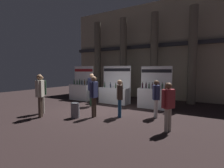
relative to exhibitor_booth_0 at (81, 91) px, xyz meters
name	(u,v)px	position (x,y,z in m)	size (l,w,h in m)	color
ground_plane	(103,110)	(3.10, -1.87, -0.61)	(24.00, 24.00, 0.00)	black
hall_colonnade	(142,53)	(3.10, 3.15, 2.66)	(11.86, 1.34, 6.74)	tan
exhibitor_booth_0	(81,91)	(0.00, 0.00, 0.00)	(1.64, 0.66, 2.28)	white
exhibitor_booth_1	(114,94)	(2.58, 0.10, -0.04)	(1.92, 0.66, 2.27)	white
exhibitor_booth_2	(154,97)	(5.08, 0.03, -0.01)	(1.69, 0.66, 2.22)	white
trash_bin	(75,110)	(2.92, -3.61, -0.29)	(0.36, 0.36, 0.64)	slate
visitor_0	(94,93)	(3.52, -3.10, 0.42)	(0.23, 0.52, 1.75)	#47382D
visitor_1	(120,95)	(4.44, -2.51, 0.33)	(0.41, 0.47, 1.60)	navy
visitor_2	(156,96)	(5.78, -1.76, 0.32)	(0.38, 0.43, 1.58)	silver
visitor_3	(168,103)	(6.67, -3.26, 0.34)	(0.38, 0.49, 1.60)	#ADA393
visitor_4	(40,91)	(1.61, -4.33, 0.49)	(0.43, 0.47, 1.83)	#47382D
visitor_5	(92,87)	(1.96, -1.28, 0.48)	(0.56, 0.25, 1.81)	#33563D
visitor_6	(41,91)	(1.06, -3.88, 0.44)	(0.43, 0.38, 1.76)	#ADA393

